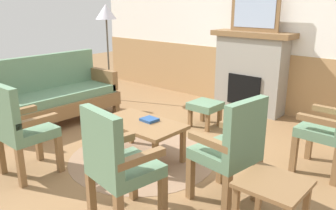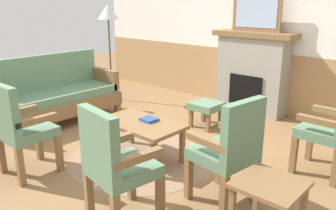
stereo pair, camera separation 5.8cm
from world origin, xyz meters
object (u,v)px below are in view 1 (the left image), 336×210
(book_on_table, at_px, (149,120))
(armchair_by_window_left, at_px, (232,147))
(couch, at_px, (55,96))
(armchair_front_center, at_px, (117,162))
(fireplace, at_px, (251,71))
(coffee_table, at_px, (142,127))
(armchair_near_fireplace, at_px, (333,125))
(floor_lamp_by_couch, at_px, (106,18))
(side_table, at_px, (272,196))
(footstool, at_px, (205,107))
(framed_picture, at_px, (255,13))
(armchair_front_left, at_px, (20,126))

(book_on_table, xyz_separation_m, armchair_by_window_left, (1.19, -0.21, 0.08))
(book_on_table, bearing_deg, couch, -178.17)
(couch, bearing_deg, armchair_by_window_left, -2.84)
(armchair_front_center, bearing_deg, armchair_by_window_left, 58.11)
(fireplace, xyz_separation_m, coffee_table, (-0.03, -2.41, -0.27))
(coffee_table, bearing_deg, armchair_near_fireplace, 30.94)
(fireplace, distance_m, floor_lamp_by_couch, 2.59)
(armchair_by_window_left, xyz_separation_m, armchair_front_center, (-0.52, -0.83, 0.00))
(couch, xyz_separation_m, side_table, (3.59, -0.49, 0.04))
(fireplace, relative_size, couch, 0.72)
(footstool, xyz_separation_m, armchair_near_fireplace, (1.79, -0.31, 0.25))
(couch, bearing_deg, armchair_front_center, -21.27)
(framed_picture, height_order, armchair_near_fireplace, framed_picture)
(coffee_table, distance_m, footstool, 1.34)
(book_on_table, bearing_deg, armchair_front_left, -119.93)
(framed_picture, relative_size, coffee_table, 0.83)
(coffee_table, bearing_deg, framed_picture, 89.25)
(book_on_table, distance_m, floor_lamp_by_couch, 2.75)
(fireplace, bearing_deg, armchair_by_window_left, -64.67)
(side_table, bearing_deg, armchair_front_left, -165.65)
(framed_picture, xyz_separation_m, armchair_front_left, (-0.66, -3.49, -1.02))
(fireplace, bearing_deg, couch, -127.81)
(armchair_near_fireplace, height_order, armchair_front_left, same)
(couch, xyz_separation_m, armchair_front_left, (1.19, -1.11, 0.14))
(book_on_table, xyz_separation_m, footstool, (-0.11, 1.25, -0.17))
(side_table, bearing_deg, armchair_front_center, -154.94)
(armchair_by_window_left, bearing_deg, coffee_table, 174.27)
(armchair_by_window_left, bearing_deg, armchair_near_fireplace, 67.25)
(footstool, xyz_separation_m, armchair_by_window_left, (1.30, -1.46, 0.25))
(coffee_table, distance_m, armchair_near_fireplace, 2.00)
(armchair_near_fireplace, bearing_deg, armchair_front_left, -138.08)
(framed_picture, bearing_deg, armchair_near_fireplace, -39.44)
(coffee_table, distance_m, armchair_front_center, 1.20)
(armchair_front_center, bearing_deg, side_table, 25.06)
(armchair_front_center, bearing_deg, armchair_front_left, -174.89)
(coffee_table, distance_m, floor_lamp_by_couch, 2.78)
(armchair_front_left, bearing_deg, couch, 137.08)
(footstool, distance_m, side_table, 2.58)
(footstool, height_order, armchair_by_window_left, armchair_by_window_left)
(footstool, bearing_deg, couch, -143.15)
(floor_lamp_by_couch, bearing_deg, couch, -74.19)
(couch, distance_m, armchair_near_fireplace, 3.68)
(footstool, distance_m, armchair_front_left, 2.49)
(armchair_near_fireplace, bearing_deg, couch, -164.20)
(fireplace, distance_m, side_table, 3.37)
(armchair_front_center, relative_size, side_table, 1.78)
(armchair_front_left, bearing_deg, fireplace, 79.26)
(framed_picture, xyz_separation_m, footstool, (-0.10, -1.08, -1.28))
(framed_picture, distance_m, armchair_front_left, 3.70)
(coffee_table, relative_size, book_on_table, 5.54)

